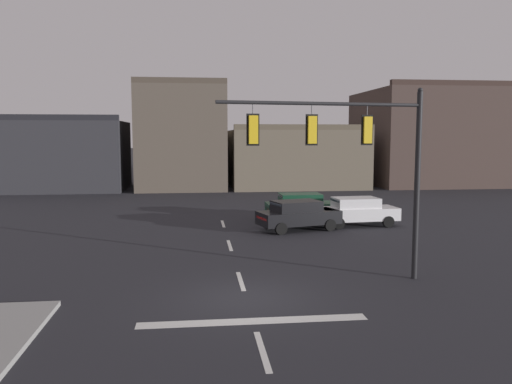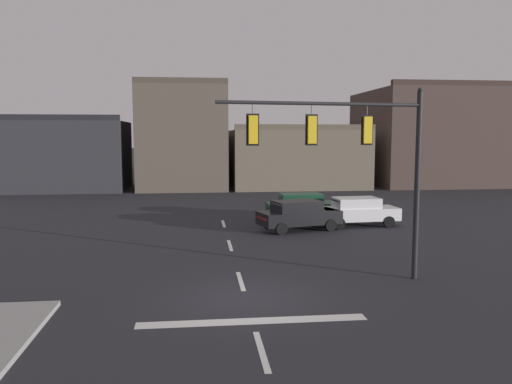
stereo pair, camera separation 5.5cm
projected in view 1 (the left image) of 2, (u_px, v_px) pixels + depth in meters
ground_plane at (246, 299)px, 16.31m from camera, size 400.00×400.00×0.00m
stop_bar_paint at (253, 321)px, 14.33m from camera, size 6.40×0.50×0.01m
lane_centreline at (241, 281)px, 18.28m from camera, size 0.16×26.40×0.01m
signal_mast_near_side at (357, 149)px, 17.53m from camera, size 7.22×1.17×6.76m
car_lot_nearside at (298, 214)px, 28.04m from camera, size 4.72×2.91×1.61m
car_lot_middle at (357, 211)px, 29.42m from camera, size 4.55×2.16×1.61m
car_lot_farside at (302, 206)px, 31.46m from camera, size 4.49×1.98×1.61m
building_row at (323, 146)px, 53.41m from camera, size 58.43×13.44×10.24m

